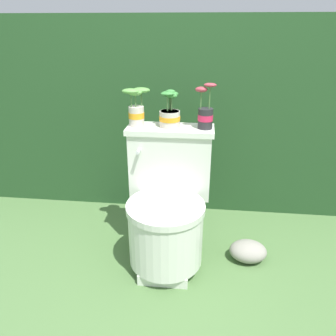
% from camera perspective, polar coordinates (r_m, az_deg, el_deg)
% --- Properties ---
extents(ground_plane, '(12.00, 12.00, 0.00)m').
position_cam_1_polar(ground_plane, '(1.99, -0.11, -17.36)').
color(ground_plane, '#4C703D').
extents(hedge_backdrop, '(3.87, 0.87, 1.37)m').
position_cam_1_polar(hedge_backdrop, '(2.72, 2.71, 10.55)').
color(hedge_backdrop, '#234723').
rests_on(hedge_backdrop, ground).
extents(toilet, '(0.49, 0.55, 0.78)m').
position_cam_1_polar(toilet, '(1.87, -0.13, -7.18)').
color(toilet, silver).
rests_on(toilet, ground).
extents(potted_plant_left, '(0.15, 0.11, 0.21)m').
position_cam_1_polar(potted_plant_left, '(1.85, -5.56, 10.43)').
color(potted_plant_left, beige).
rests_on(potted_plant_left, toilet).
extents(potted_plant_midleft, '(0.12, 0.13, 0.20)m').
position_cam_1_polar(potted_plant_midleft, '(1.83, 0.30, 9.52)').
color(potted_plant_midleft, beige).
rests_on(potted_plant_midleft, toilet).
extents(potted_plant_middle, '(0.11, 0.08, 0.25)m').
position_cam_1_polar(potted_plant_middle, '(1.80, 6.52, 9.38)').
color(potted_plant_middle, '#262628').
rests_on(potted_plant_middle, toilet).
extents(garden_stone, '(0.22, 0.18, 0.12)m').
position_cam_1_polar(garden_stone, '(2.08, 13.75, -13.88)').
color(garden_stone, gray).
rests_on(garden_stone, ground).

